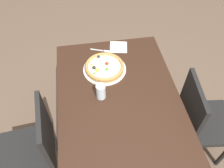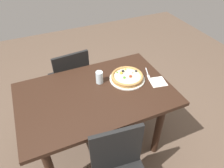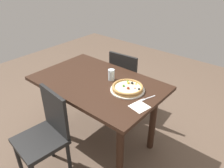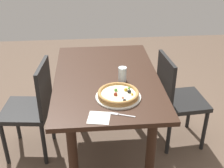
{
  "view_description": "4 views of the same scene",
  "coord_description": "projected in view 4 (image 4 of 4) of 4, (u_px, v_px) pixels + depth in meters",
  "views": [
    {
      "loc": [
        0.87,
        -0.2,
        2.05
      ],
      "look_at": [
        -0.17,
        -0.03,
        0.8
      ],
      "focal_mm": 37.02,
      "sensor_mm": 36.0,
      "label": 1
    },
    {
      "loc": [
        0.41,
        1.27,
        1.97
      ],
      "look_at": [
        -0.17,
        -0.03,
        0.8
      ],
      "focal_mm": 33.58,
      "sensor_mm": 36.0,
      "label": 2
    },
    {
      "loc": [
        -1.37,
        1.39,
        1.86
      ],
      "look_at": [
        -0.17,
        -0.03,
        0.8
      ],
      "focal_mm": 35.39,
      "sensor_mm": 36.0,
      "label": 3
    },
    {
      "loc": [
        -2.09,
        0.14,
        1.87
      ],
      "look_at": [
        -0.17,
        -0.03,
        0.8
      ],
      "focal_mm": 46.77,
      "sensor_mm": 36.0,
      "label": 4
    }
  ],
  "objects": [
    {
      "name": "pizza",
      "position": [
        118.0,
        94.0,
        2.07
      ],
      "size": [
        0.29,
        0.29,
        0.05
      ],
      "color": "#B78447",
      "rests_on": "plate"
    },
    {
      "name": "chair_near",
      "position": [
        176.0,
        97.0,
        2.63
      ],
      "size": [
        0.43,
        0.43,
        0.89
      ],
      "rotation": [
        0.0,
        0.0,
        3.23
      ],
      "color": "black",
      "rests_on": "ground"
    },
    {
      "name": "drinking_glass",
      "position": [
        122.0,
        74.0,
        2.28
      ],
      "size": [
        0.06,
        0.06,
        0.11
      ],
      "primitive_type": "cylinder",
      "color": "silver",
      "rests_on": "dining_table"
    },
    {
      "name": "dining_table",
      "position": [
        107.0,
        90.0,
        2.43
      ],
      "size": [
        1.32,
        0.84,
        0.78
      ],
      "color": "#331E14",
      "rests_on": "ground"
    },
    {
      "name": "plate",
      "position": [
        118.0,
        97.0,
        2.08
      ],
      "size": [
        0.33,
        0.33,
        0.01
      ],
      "primitive_type": "cylinder",
      "color": "silver",
      "rests_on": "dining_table"
    },
    {
      "name": "napkin",
      "position": [
        99.0,
        118.0,
        1.86
      ],
      "size": [
        0.16,
        0.16,
        0.0
      ],
      "primitive_type": "cube",
      "rotation": [
        0.0,
        0.0,
        -0.19
      ],
      "color": "white",
      "rests_on": "dining_table"
    },
    {
      "name": "fork",
      "position": [
        121.0,
        115.0,
        1.89
      ],
      "size": [
        0.07,
        0.16,
        0.0
      ],
      "rotation": [
        0.0,
        0.0,
        1.22
      ],
      "color": "silver",
      "rests_on": "dining_table"
    },
    {
      "name": "ground_plane",
      "position": [
        107.0,
        149.0,
        2.74
      ],
      "size": [
        6.0,
        6.0,
        0.0
      ],
      "primitive_type": "plane",
      "color": "brown"
    },
    {
      "name": "chair_far",
      "position": [
        33.0,
        106.0,
        2.5
      ],
      "size": [
        0.44,
        0.44,
        0.89
      ],
      "rotation": [
        0.0,
        0.0,
        -0.11
      ],
      "color": "black",
      "rests_on": "ground"
    }
  ]
}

